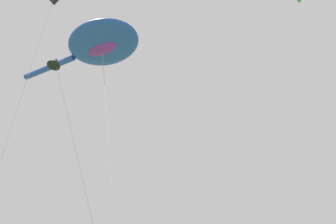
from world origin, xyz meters
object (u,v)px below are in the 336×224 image
small_kite_box_yellow (304,14)px  small_kite_streamer_purple (55,63)px  small_kite_bird_shape (52,3)px  big_show_kite (101,45)px

small_kite_box_yellow → small_kite_streamer_purple: 21.03m
small_kite_bird_shape → big_show_kite: bearing=-159.9°
small_kite_bird_shape → small_kite_streamer_purple: 7.95m
big_show_kite → small_kite_streamer_purple: size_ratio=1.20×
big_show_kite → small_kite_streamer_purple: big_show_kite is taller
small_kite_bird_shape → small_kite_box_yellow: 20.72m
big_show_kite → small_kite_streamer_purple: 3.16m
small_kite_streamer_purple → small_kite_box_yellow: bearing=21.9°
big_show_kite → small_kite_box_yellow: small_kite_box_yellow is taller
small_kite_bird_shape → small_kite_box_yellow: (17.72, -10.38, 2.72)m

